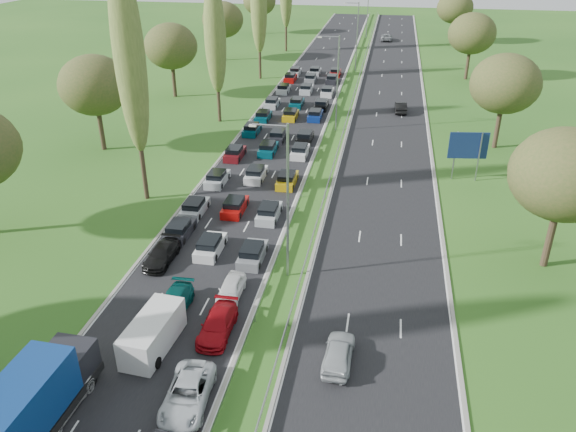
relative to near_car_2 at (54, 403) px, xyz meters
The scene contains 22 objects.
ground 53.62m from the near_car_2, 79.24° to the left, with size 260.00×260.00×0.00m, color #25541A.
near_carriageway 55.27m from the near_car_2, 86.62° to the left, with size 10.50×215.00×0.04m, color black.
far_carriageway 57.67m from the near_car_2, 73.11° to the left, with size 10.50×215.00×0.04m, color black.
central_reservation 56.07m from the near_car_2, 79.72° to the left, with size 2.36×215.00×0.32m.
lamp_columns 51.92m from the near_car_2, 78.83° to the left, with size 0.18×140.18×12.00m.
poplar_row 42.89m from the near_car_2, 98.35° to the left, with size 2.80×127.80×22.44m.
woodland_left 39.58m from the near_car_2, 115.04° to the left, with size 8.00×166.00×11.10m.
woodland_right 49.67m from the near_car_2, 53.13° to the left, with size 8.00×153.00×11.10m.
traffic_queue_fill 50.18m from the near_car_2, 86.28° to the left, with size 9.10×67.92×0.80m.
near_car_2 is the anchor object (origin of this frame).
near_car_3 15.79m from the near_car_2, 90.42° to the left, with size 1.86×4.57×1.33m, color black.
near_car_7 10.20m from the near_car_2, 72.02° to the left, with size 1.91×4.70×1.36m, color #044745.
near_car_8 6.18m from the near_car_2, 60.83° to the left, with size 1.61×4.01×1.37m, color #AA740B.
near_car_10 7.16m from the near_car_2, 15.41° to the left, with size 2.34×5.08×1.41m, color silver.
near_car_11 10.54m from the near_car_2, 50.05° to the left, with size 1.91×4.70×1.37m, color #9A0911.
near_car_12 13.84m from the near_car_2, 61.90° to the left, with size 1.57×3.90×1.33m, color silver.
far_car_0 16.21m from the near_car_2, 24.45° to the left, with size 1.73×4.30×1.47m, color #A0A5A9.
far_car_1 63.07m from the near_car_2, 73.12° to the left, with size 1.57×4.51×1.48m, color black.
far_car_2 119.26m from the near_car_2, 82.83° to the left, with size 2.53×5.48×1.52m, color gray.
blue_lorry 1.99m from the near_car_2, 94.15° to the right, with size 2.58×9.30×3.93m.
white_van_rear 7.07m from the near_car_2, 62.81° to the left, with size 2.11×5.39×2.17m.
direction_sign 44.60m from the near_car_2, 55.97° to the left, with size 3.98×0.65×5.20m.
Camera 1 is at (10.95, 7.63, 23.55)m, focal length 35.00 mm.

